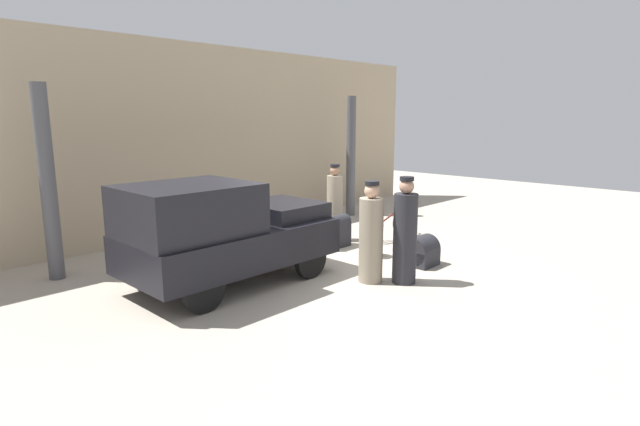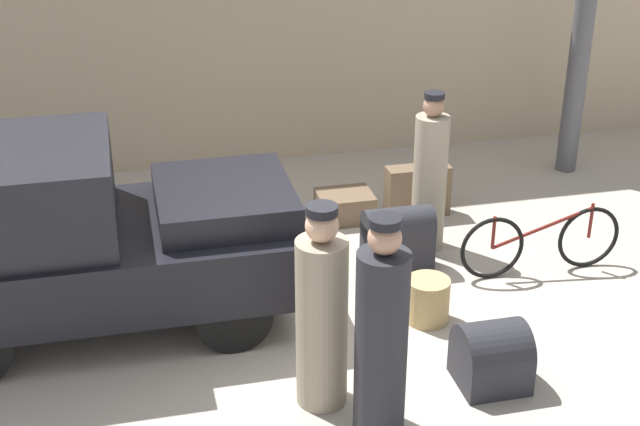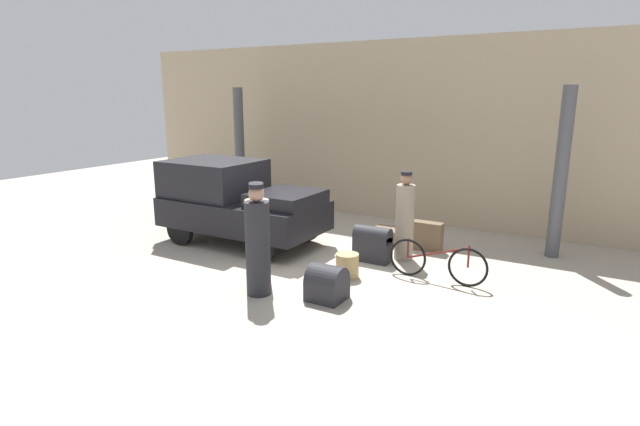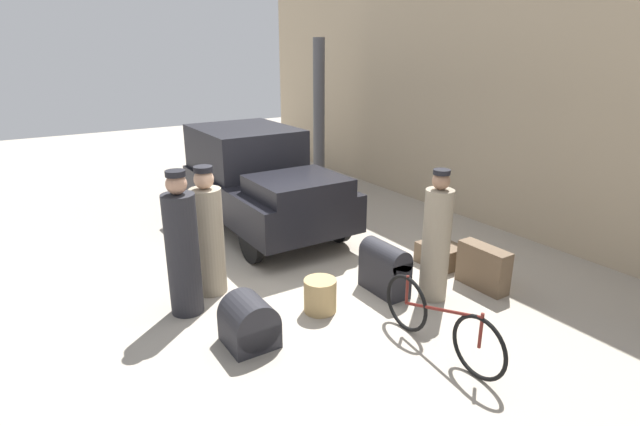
% 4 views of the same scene
% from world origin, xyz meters
% --- Properties ---
extents(ground_plane, '(30.00, 30.00, 0.00)m').
position_xyz_m(ground_plane, '(0.00, 0.00, 0.00)').
color(ground_plane, '#A89E8E').
extents(station_building_facade, '(16.00, 0.15, 4.50)m').
position_xyz_m(station_building_facade, '(0.00, 4.08, 2.25)').
color(station_building_facade, tan).
rests_on(station_building_facade, ground).
extents(canopy_pillar_left, '(0.26, 0.26, 3.37)m').
position_xyz_m(canopy_pillar_left, '(-3.84, 2.75, 1.68)').
color(canopy_pillar_left, '#4C4C51').
rests_on(canopy_pillar_left, ground).
extents(canopy_pillar_right, '(0.26, 0.26, 3.37)m').
position_xyz_m(canopy_pillar_right, '(4.14, 2.75, 1.68)').
color(canopy_pillar_right, '#4C4C51').
rests_on(canopy_pillar_right, ground).
extents(truck, '(3.54, 1.79, 1.78)m').
position_xyz_m(truck, '(-2.03, 0.35, 0.94)').
color(truck, black).
rests_on(truck, ground).
extents(bicycle, '(1.75, 0.04, 0.73)m').
position_xyz_m(bicycle, '(2.54, 0.24, 0.35)').
color(bicycle, black).
rests_on(bicycle, ground).
extents(wicker_basket, '(0.41, 0.41, 0.43)m').
position_xyz_m(wicker_basket, '(1.10, -0.37, 0.22)').
color(wicker_basket, tan).
rests_on(wicker_basket, ground).
extents(porter_standing_middle, '(0.36, 0.36, 1.75)m').
position_xyz_m(porter_standing_middle, '(1.61, 1.08, 0.81)').
color(porter_standing_middle, gray).
rests_on(porter_standing_middle, ground).
extents(porter_with_bicycle, '(0.40, 0.40, 1.83)m').
position_xyz_m(porter_with_bicycle, '(0.20, -1.79, 0.84)').
color(porter_with_bicycle, '#232328').
rests_on(porter_with_bicycle, ground).
extents(porter_lifting_near_truck, '(0.41, 0.41, 1.75)m').
position_xyz_m(porter_lifting_near_truck, '(-0.14, -1.33, 0.80)').
color(porter_lifting_near_truck, gray).
rests_on(porter_lifting_near_truck, ground).
extents(trunk_barrel_dark, '(0.56, 0.54, 0.57)m').
position_xyz_m(trunk_barrel_dark, '(1.28, -1.43, 0.25)').
color(trunk_barrel_dark, '#232328').
rests_on(trunk_barrel_dark, ground).
extents(trunk_wicker_pale, '(0.75, 0.25, 0.61)m').
position_xyz_m(trunk_wicker_pale, '(1.76, 1.87, 0.30)').
color(trunk_wicker_pale, brown).
rests_on(trunk_wicker_pale, ground).
extents(suitcase_small_leather, '(0.63, 0.51, 0.33)m').
position_xyz_m(suitcase_small_leather, '(0.90, 1.94, 0.16)').
color(suitcase_small_leather, brown).
rests_on(suitcase_small_leather, ground).
extents(trunk_large_brown, '(0.72, 0.34, 0.70)m').
position_xyz_m(trunk_large_brown, '(1.13, 0.64, 0.37)').
color(trunk_large_brown, '#232328').
rests_on(trunk_large_brown, ground).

